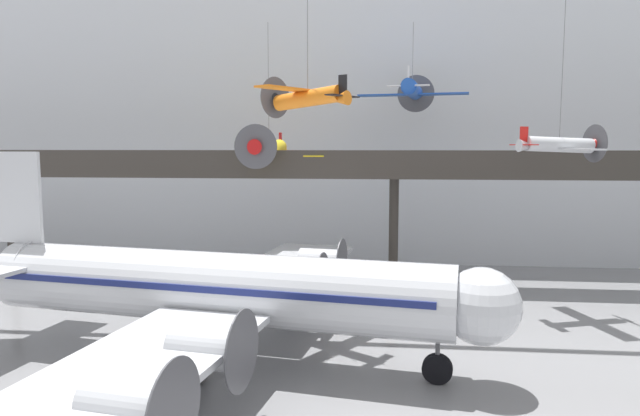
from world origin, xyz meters
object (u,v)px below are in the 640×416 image
at_px(airliner_silver_main, 212,289).
at_px(suspended_plane_yellow_lowwing, 269,151).
at_px(suspended_plane_blue_trainer, 412,90).
at_px(suspended_plane_silver_racer, 559,145).
at_px(suspended_plane_orange_highwing, 307,97).

distance_m(airliner_silver_main, suspended_plane_yellow_lowwing, 16.75).
xyz_separation_m(suspended_plane_yellow_lowwing, suspended_plane_blue_trainer, (10.32, 1.82, 4.45)).
bearing_deg(suspended_plane_silver_racer, suspended_plane_yellow_lowwing, 145.50).
relative_size(airliner_silver_main, suspended_plane_silver_racer, 3.29).
height_order(suspended_plane_silver_racer, suspended_plane_blue_trainer, suspended_plane_blue_trainer).
xyz_separation_m(airliner_silver_main, suspended_plane_yellow_lowwing, (-0.22, 15.54, 6.25)).
bearing_deg(suspended_plane_blue_trainer, airliner_silver_main, 158.50).
distance_m(suspended_plane_silver_racer, suspended_plane_orange_highwing, 15.60).
bearing_deg(airliner_silver_main, suspended_plane_silver_racer, 37.51).
bearing_deg(suspended_plane_yellow_lowwing, airliner_silver_main, 6.72).
relative_size(suspended_plane_yellow_lowwing, suspended_plane_blue_trainer, 1.26).
bearing_deg(suspended_plane_yellow_lowwing, suspended_plane_blue_trainer, 105.92).
bearing_deg(airliner_silver_main, suspended_plane_orange_highwing, 58.22).
relative_size(suspended_plane_yellow_lowwing, suspended_plane_orange_highwing, 1.40).
height_order(airliner_silver_main, suspended_plane_silver_racer, suspended_plane_silver_racer).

